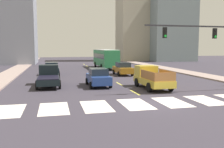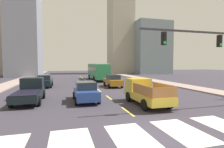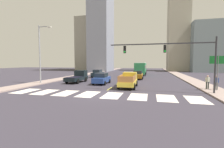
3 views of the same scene
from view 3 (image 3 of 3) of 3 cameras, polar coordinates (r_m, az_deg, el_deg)
name	(u,v)px [view 3 (image 3 of 3)]	position (r m, az deg, el deg)	size (l,w,h in m)	color
ground_plane	(100,95)	(16.76, -4.28, -7.39)	(160.00, 160.00, 0.00)	#37323D
sidewalk_right	(189,79)	(34.54, 25.87, -1.72)	(2.85, 110.00, 0.15)	gray
sidewalk_left	(73,77)	(38.02, -13.63, -0.92)	(2.85, 110.00, 0.15)	gray
crosswalk_stripe_0	(26,91)	(21.40, -28.35, -5.35)	(1.77, 3.30, 0.01)	silver
crosswalk_stripe_1	(45,92)	(19.76, -22.69, -5.93)	(1.77, 3.30, 0.01)	silver
crosswalk_stripe_2	(66,93)	(18.34, -16.07, -6.53)	(1.77, 3.30, 0.01)	silver
crosswalk_stripe_3	(88,94)	(17.20, -8.45, -7.11)	(1.77, 3.30, 0.01)	silver
crosswalk_stripe_4	(112,95)	(16.41, 0.10, -7.62)	(1.77, 3.30, 0.01)	silver
crosswalk_stripe_5	(138,97)	(16.01, 9.31, -7.97)	(1.77, 3.30, 0.01)	silver
crosswalk_stripe_6	(166,98)	(16.03, 18.76, -8.12)	(1.77, 3.30, 0.01)	silver
crosswalk_stripe_7	(197,100)	(16.46, 27.94, -8.06)	(1.77, 3.30, 0.01)	silver
lane_dash_0	(110,89)	(20.54, -0.80, -5.24)	(0.16, 2.40, 0.01)	#DDD34C
lane_dash_1	(118,84)	(25.36, 2.05, -3.45)	(0.16, 2.40, 0.01)	#DDD34C
lane_dash_2	(123,80)	(30.23, 3.98, -2.23)	(0.16, 2.40, 0.01)	#DDD34C
lane_dash_3	(127,78)	(35.14, 5.37, -1.35)	(0.16, 2.40, 0.01)	#DDD34C
lane_dash_4	(130,76)	(40.08, 6.42, -0.68)	(0.16, 2.40, 0.01)	#DDD34C
lane_dash_5	(132,74)	(45.03, 7.24, -0.16)	(0.16, 2.40, 0.01)	#DDD34C
lane_dash_6	(134,73)	(49.98, 7.90, 0.25)	(0.16, 2.40, 0.01)	#DDD34C
lane_dash_7	(136,72)	(54.95, 8.43, 0.59)	(0.16, 2.40, 0.01)	#DDD34C
pickup_stakebed	(129,80)	(21.81, 5.96, -2.24)	(2.18, 5.20, 1.96)	gold
pickup_dark	(78,77)	(27.79, -12.04, -0.97)	(2.18, 5.20, 1.96)	black
city_bus	(141,68)	(43.32, 10.23, 2.22)	(2.72, 10.80, 3.32)	#2A7E4A
sedan_near_left	(98,73)	(36.62, -5.13, 0.22)	(2.02, 4.40, 1.72)	black
sedan_mid	(102,78)	(24.90, -3.72, -1.61)	(2.02, 4.40, 1.72)	navy
sedan_far	(138,75)	(32.49, 9.22, -0.31)	(2.02, 4.40, 1.72)	#A26918
traffic_signal_gantry	(177,54)	(18.82, 22.20, 6.68)	(11.23, 0.27, 6.00)	#2D2D33
direction_sign_green	(218,65)	(21.96, 33.50, 2.63)	(1.70, 0.12, 4.20)	slate
streetlight_left	(41,52)	(27.35, -24.10, 7.18)	(2.20, 0.28, 9.00)	gray
pedestrian_waiting	(216,81)	(22.51, 33.18, -2.23)	(0.53, 0.34, 1.64)	#202A20
pedestrian_walking	(208,81)	(22.69, 30.91, -2.10)	(0.53, 0.34, 1.64)	#202A23
tower_tall_centre	(101,18)	(65.58, -3.93, 19.28)	(7.59, 11.71, 40.99)	gray
block_mid_left	(178,34)	(68.56, 22.50, 13.03)	(7.60, 8.19, 28.64)	#A49D88
block_mid_right	(88,45)	(76.82, -8.71, 10.33)	(7.77, 11.31, 23.43)	#AAA594
block_low_left	(209,47)	(65.34, 31.25, 8.19)	(11.57, 8.20, 17.30)	gray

